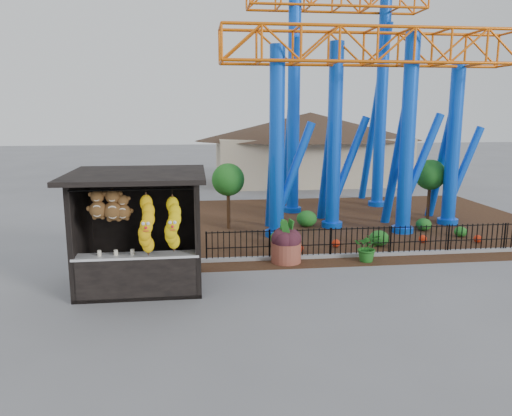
{
  "coord_description": "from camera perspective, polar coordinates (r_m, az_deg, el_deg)",
  "views": [
    {
      "loc": [
        -1.5,
        -12.13,
        4.67
      ],
      "look_at": [
        0.18,
        1.5,
        2.0
      ],
      "focal_mm": 35.0,
      "sensor_mm": 36.0,
      "label": 1
    }
  ],
  "objects": [
    {
      "name": "mulch_bed",
      "position": [
        21.38,
        8.07,
        -1.7
      ],
      "size": [
        18.0,
        12.0,
        0.02
      ],
      "primitive_type": "cube",
      "color": "#331E11",
      "rests_on": "ground"
    },
    {
      "name": "roller_coaster",
      "position": [
        21.48,
        11.38,
        15.53
      ],
      "size": [
        11.0,
        6.37,
        10.82
      ],
      "color": "blue",
      "rests_on": "ground"
    },
    {
      "name": "curb",
      "position": [
        16.75,
        12.5,
        -5.25
      ],
      "size": [
        18.0,
        0.18,
        0.12
      ],
      "primitive_type": "cube",
      "color": "gray",
      "rests_on": "ground"
    },
    {
      "name": "landscaping",
      "position": [
        19.15,
        10.12,
        -2.38
      ],
      "size": [
        7.63,
        4.24,
        0.66
      ],
      "color": "#1C5C1B",
      "rests_on": "mulch_bed"
    },
    {
      "name": "terracotta_planter",
      "position": [
        15.7,
        3.46,
        -5.1
      ],
      "size": [
        1.06,
        1.06,
        0.64
      ],
      "primitive_type": "cylinder",
      "rotation": [
        0.0,
        0.0,
        -0.14
      ],
      "color": "brown",
      "rests_on": "ground"
    },
    {
      "name": "picket_fence",
      "position": [
        16.95,
        15.44,
        -3.65
      ],
      "size": [
        12.2,
        0.06,
        1.0
      ],
      "primitive_type": null,
      "color": "black",
      "rests_on": "ground"
    },
    {
      "name": "ground",
      "position": [
        13.09,
        0.03,
        -9.91
      ],
      "size": [
        120.0,
        120.0,
        0.0
      ],
      "primitive_type": "plane",
      "color": "slate",
      "rests_on": "ground"
    },
    {
      "name": "prize_booth",
      "position": [
        13.5,
        -13.19,
        -2.78
      ],
      "size": [
        3.5,
        3.4,
        3.12
      ],
      "color": "black",
      "rests_on": "ground"
    },
    {
      "name": "pavilion",
      "position": [
        33.03,
        6.18,
        8.16
      ],
      "size": [
        15.0,
        15.0,
        4.8
      ],
      "color": "#BFAD8C",
      "rests_on": "ground"
    },
    {
      "name": "planter_foliage",
      "position": [
        15.54,
        3.49,
        -2.83
      ],
      "size": [
        0.7,
        0.7,
        0.64
      ],
      "primitive_type": "ellipsoid",
      "color": "#35151E",
      "rests_on": "terracotta_planter"
    },
    {
      "name": "potted_plant",
      "position": [
        16.1,
        12.66,
        -4.4
      ],
      "size": [
        1.03,
        0.96,
        0.94
      ],
      "primitive_type": "imported",
      "rotation": [
        0.0,
        0.0,
        -0.31
      ],
      "color": "#225D1B",
      "rests_on": "ground"
    }
  ]
}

